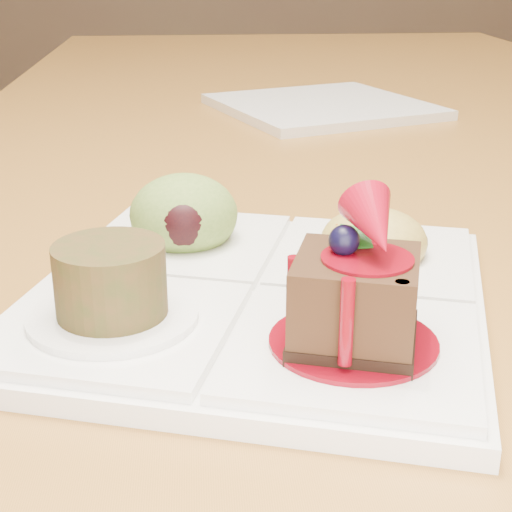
{
  "coord_description": "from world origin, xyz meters",
  "views": [
    {
      "loc": [
        -0.21,
        -1.06,
        0.95
      ],
      "look_at": [
        -0.18,
        -0.65,
        0.79
      ],
      "focal_mm": 55.0,
      "sensor_mm": 36.0,
      "label": 1
    }
  ],
  "objects": [
    {
      "name": "dining_table",
      "position": [
        0.0,
        0.0,
        0.68
      ],
      "size": [
        1.0,
        1.8,
        0.75
      ],
      "color": "#956026",
      "rests_on": "ground"
    },
    {
      "name": "sampler_plate",
      "position": [
        -0.18,
        -0.64,
        0.77
      ],
      "size": [
        0.32,
        0.32,
        0.1
      ],
      "rotation": [
        0.0,
        0.0,
        -0.3
      ],
      "color": "white",
      "rests_on": "dining_table"
    },
    {
      "name": "second_plate",
      "position": [
        -0.05,
        -0.06,
        0.76
      ],
      "size": [
        0.31,
        0.31,
        0.01
      ],
      "primitive_type": "cube",
      "rotation": [
        0.0,
        0.0,
        0.35
      ],
      "color": "white",
      "rests_on": "dining_table"
    }
  ]
}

